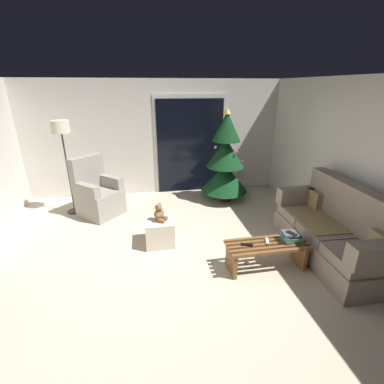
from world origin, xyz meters
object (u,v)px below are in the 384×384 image
book_stack (291,237)px  ottoman (160,232)px  remote_silver (267,241)px  floor_lamp (62,136)px  remote_black (247,245)px  christmas_tree (225,161)px  couch (333,232)px  armchair (98,195)px  cell_phone (292,233)px  teddy_bear_chestnut (159,213)px  coffee_table (266,252)px

book_stack → ottoman: bearing=153.1°
remote_silver → book_stack: bearing=13.7°
floor_lamp → remote_silver: bearing=-37.6°
remote_black → ottoman: 1.41m
christmas_tree → floor_lamp: 3.17m
couch → ottoman: bearing=162.0°
armchair → floor_lamp: 1.23m
ottoman → book_stack: bearing=-26.9°
couch → cell_phone: size_ratio=13.63×
remote_silver → floor_lamp: size_ratio=0.09×
cell_phone → ottoman: size_ratio=0.33×
christmas_tree → armchair: (-2.60, -0.26, -0.47)m
christmas_tree → teddy_bear_chestnut: bearing=-133.8°
cell_phone → christmas_tree: christmas_tree is taller
couch → coffee_table: couch is taller
coffee_table → book_stack: bearing=1.4°
couch → teddy_bear_chestnut: (-2.42, 0.78, 0.13)m
armchair → floor_lamp: (-0.51, 0.18, 1.10)m
remote_silver → teddy_bear_chestnut: bearing=168.5°
coffee_table → remote_silver: bearing=69.4°
armchair → cell_phone: bearing=-37.9°
remote_silver → book_stack: (0.32, -0.03, 0.05)m
coffee_table → teddy_bear_chestnut: teddy_bear_chestnut is taller
coffee_table → floor_lamp: (-2.99, 2.35, 1.25)m
book_stack → cell_phone: bearing=-103.0°
coffee_table → christmas_tree: size_ratio=0.56×
christmas_tree → teddy_bear_chestnut: 2.19m
book_stack → remote_silver: bearing=174.3°
coffee_table → ottoman: (-1.39, 0.88, -0.05)m
book_stack → ottoman: size_ratio=0.65×
coffee_table → cell_phone: size_ratio=7.64×
armchair → teddy_bear_chestnut: bearing=-49.8°
cell_phone → floor_lamp: bearing=119.1°
coffee_table → couch: bearing=4.9°
remote_silver → armchair: (-2.49, 2.13, 0.01)m
coffee_table → book_stack: 0.38m
remote_black → christmas_tree: bearing=-171.5°
couch → remote_silver: (-1.03, -0.05, -0.00)m
remote_silver → christmas_tree: bearing=106.9°
book_stack → floor_lamp: floor_lamp is taller
remote_black → christmas_tree: 2.50m
coffee_table → ottoman: size_ratio=2.50×
remote_black → remote_silver: same height
couch → remote_black: couch is taller
christmas_tree → couch: bearing=-68.4°
remote_black → christmas_tree: (0.41, 2.42, 0.47)m
remote_black → book_stack: (0.62, 0.00, 0.05)m
christmas_tree → ottoman: bearing=-134.1°
teddy_bear_chestnut → armchair: bearing=130.2°
remote_silver → teddy_bear_chestnut: teddy_bear_chestnut is taller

